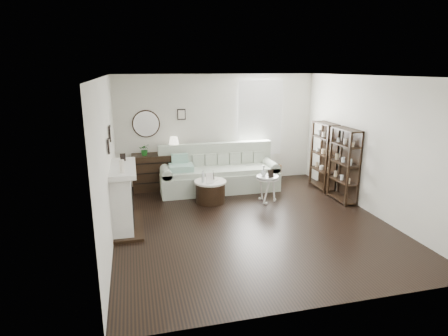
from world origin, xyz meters
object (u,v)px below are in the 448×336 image
object	(u,v)px
dresser	(159,171)
pedestal_table	(268,178)
drum_table	(210,191)
sofa	(218,175)

from	to	relation	value
dresser	pedestal_table	size ratio (longest dim) A/B	2.17
drum_table	sofa	bearing A→B (deg)	66.36
dresser	drum_table	xyz separation A→B (m)	(0.99, -1.24, -0.18)
dresser	pedestal_table	xyz separation A→B (m)	(2.20, -1.52, 0.11)
sofa	pedestal_table	size ratio (longest dim) A/B	4.72
drum_table	pedestal_table	bearing A→B (deg)	-13.03
sofa	drum_table	bearing A→B (deg)	-113.64
pedestal_table	dresser	bearing A→B (deg)	145.28
sofa	dresser	distance (m)	1.42
pedestal_table	drum_table	bearing A→B (deg)	166.97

